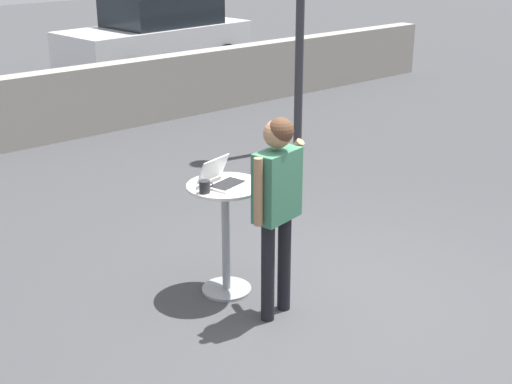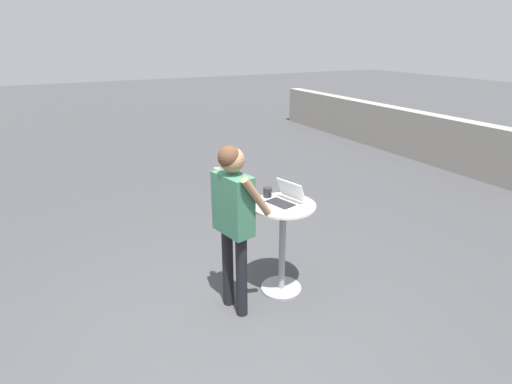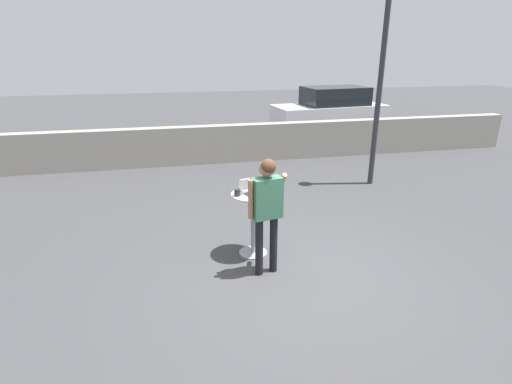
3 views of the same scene
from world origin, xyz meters
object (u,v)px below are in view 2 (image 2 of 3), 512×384
laptop (284,199)px  cafe_table (283,236)px  standing_person (233,210)px  coffee_mug (268,192)px

laptop → cafe_table: bearing=-53.2°
laptop → standing_person: standing_person is taller
cafe_table → laptop: bearing=126.8°
laptop → coffee_mug: size_ratio=3.16×
laptop → coffee_mug: (-0.23, -0.06, 0.00)m
cafe_table → standing_person: standing_person is taller
cafe_table → standing_person: 0.73m
cafe_table → laptop: 0.41m
cafe_table → standing_person: (0.07, -0.58, 0.44)m
laptop → standing_person: 0.61m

